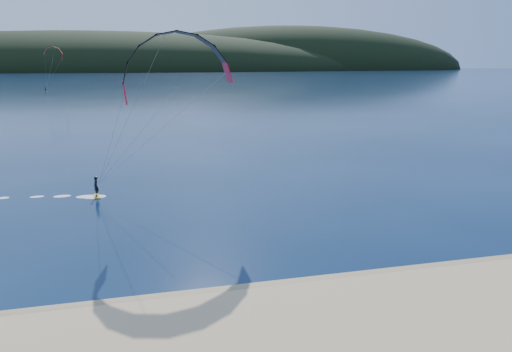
{
  "coord_description": "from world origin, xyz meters",
  "views": [
    {
      "loc": [
        -3.89,
        -17.67,
        11.72
      ],
      "look_at": [
        3.02,
        10.0,
        5.0
      ],
      "focal_mm": 33.88,
      "sensor_mm": 36.0,
      "label": 1
    }
  ],
  "objects": [
    {
      "name": "headland",
      "position": [
        0.63,
        745.28,
        0.0
      ],
      "size": [
        1200.0,
        310.0,
        140.0
      ],
      "color": "black",
      "rests_on": "ground"
    },
    {
      "name": "wet_sand",
      "position": [
        0.0,
        4.5,
        0.05
      ],
      "size": [
        220.0,
        2.5,
        0.1
      ],
      "color": "#917354",
      "rests_on": "ground"
    },
    {
      "name": "kitesurfer_far",
      "position": [
        -34.43,
        194.19,
        14.11
      ],
      "size": [
        9.51,
        6.88,
        17.17
      ],
      "color": "gold",
      "rests_on": "ground"
    },
    {
      "name": "ground",
      "position": [
        0.0,
        0.0,
        0.0
      ],
      "size": [
        1800.0,
        1800.0,
        0.0
      ],
      "primitive_type": "plane",
      "color": "#071734",
      "rests_on": "ground"
    },
    {
      "name": "kitesurfer_near",
      "position": [
        -0.85,
        21.03,
        9.62
      ],
      "size": [
        22.28,
        8.29,
        13.25
      ],
      "color": "gold",
      "rests_on": "ground"
    }
  ]
}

